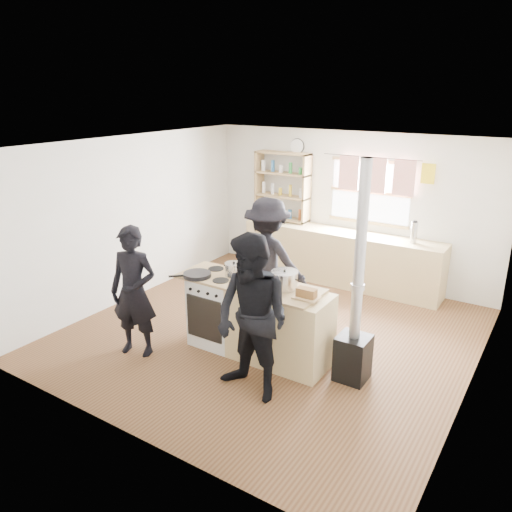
% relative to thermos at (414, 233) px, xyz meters
% --- Properties ---
extents(ground, '(5.00, 5.00, 0.01)m').
position_rel_thermos_xyz_m(ground, '(-1.18, -2.22, -1.07)').
color(ground, brown).
rests_on(ground, ground).
extents(back_counter, '(3.40, 0.55, 0.90)m').
position_rel_thermos_xyz_m(back_counter, '(-1.18, 0.00, -0.61)').
color(back_counter, tan).
rests_on(back_counter, ground).
extents(shelving_unit, '(1.00, 0.28, 1.20)m').
position_rel_thermos_xyz_m(shelving_unit, '(-2.38, 0.12, 0.45)').
color(shelving_unit, tan).
rests_on(shelving_unit, back_counter).
extents(thermos, '(0.10, 0.10, 0.33)m').
position_rel_thermos_xyz_m(thermos, '(0.00, 0.00, 0.00)').
color(thermos, silver).
rests_on(thermos, back_counter).
extents(cooking_island, '(1.97, 0.64, 0.93)m').
position_rel_thermos_xyz_m(cooking_island, '(-1.04, -2.77, -0.60)').
color(cooking_island, white).
rests_on(cooking_island, ground).
extents(skillet_greens, '(0.49, 0.49, 0.05)m').
position_rel_thermos_xyz_m(skillet_greens, '(-1.81, -2.96, -0.11)').
color(skillet_greens, black).
rests_on(skillet_greens, cooking_island).
extents(roast_tray, '(0.36, 0.30, 0.06)m').
position_rel_thermos_xyz_m(roast_tray, '(-1.04, -2.79, -0.10)').
color(roast_tray, silver).
rests_on(roast_tray, cooking_island).
extents(stockpot_stove, '(0.23, 0.23, 0.19)m').
position_rel_thermos_xyz_m(stockpot_stove, '(-1.45, -2.69, -0.05)').
color(stockpot_stove, silver).
rests_on(stockpot_stove, cooking_island).
extents(stockpot_counter, '(0.32, 0.32, 0.23)m').
position_rel_thermos_xyz_m(stockpot_counter, '(-0.72, -2.71, -0.03)').
color(stockpot_counter, '#BDBDC0').
rests_on(stockpot_counter, cooking_island).
extents(bread_board, '(0.28, 0.21, 0.12)m').
position_rel_thermos_xyz_m(bread_board, '(-0.36, -2.83, -0.08)').
color(bread_board, tan).
rests_on(bread_board, cooking_island).
extents(flue_heater, '(0.35, 0.35, 2.50)m').
position_rel_thermos_xyz_m(flue_heater, '(0.16, -2.66, -0.42)').
color(flue_heater, black).
rests_on(flue_heater, ground).
extents(person_near_left, '(0.68, 0.55, 1.63)m').
position_rel_thermos_xyz_m(person_near_left, '(-2.33, -3.54, -0.25)').
color(person_near_left, black).
rests_on(person_near_left, ground).
extents(person_near_right, '(0.97, 0.81, 1.79)m').
position_rel_thermos_xyz_m(person_near_right, '(-0.63, -3.53, -0.17)').
color(person_near_right, black).
rests_on(person_near_right, ground).
extents(person_far, '(1.20, 0.75, 1.77)m').
position_rel_thermos_xyz_m(person_far, '(-1.45, -1.88, -0.18)').
color(person_far, black).
rests_on(person_far, ground).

